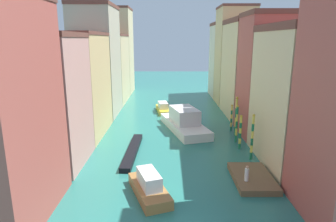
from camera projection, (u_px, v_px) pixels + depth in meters
ground_plane at (172, 128)px, 42.11m from camera, size 154.00×154.00×0.00m
building_left_1 at (49, 101)px, 28.86m from camera, size 6.59×8.27×13.09m
building_left_2 at (78, 85)px, 38.27m from camera, size 6.59×11.34×13.33m
building_left_3 at (97, 61)px, 48.28m from camera, size 6.59×9.88×17.84m
building_left_4 at (110, 68)px, 59.24m from camera, size 6.59×11.56×13.41m
building_left_5 at (118, 51)px, 68.52m from camera, size 6.59×8.89×19.38m
building_right_1 at (299, 96)px, 28.97m from camera, size 6.59×11.22×13.89m
building_right_2 at (268, 75)px, 37.78m from camera, size 6.59×7.38×15.76m
building_right_3 at (248, 69)px, 47.56m from camera, size 6.59×12.03×15.58m
building_right_4 at (234, 56)px, 57.06m from camera, size 6.59×7.80×18.51m
building_right_5 at (226, 60)px, 65.19m from camera, size 6.59×8.31×15.91m
waterfront_dock at (253, 178)px, 26.50m from camera, size 3.41×5.71×0.54m
person_on_dock at (247, 174)px, 25.25m from camera, size 0.36×0.36×1.39m
mooring_pole_0 at (253, 137)px, 30.68m from camera, size 0.29×0.29×4.97m
mooring_pole_1 at (241, 132)px, 33.88m from camera, size 0.33×0.33×4.05m
mooring_pole_2 at (237, 124)px, 35.95m from camera, size 0.28×0.28×4.71m
mooring_pole_3 at (236, 116)px, 38.46m from camera, size 0.33×0.33×5.23m
mooring_pole_4 at (232, 117)px, 40.68m from camera, size 0.28×0.28×3.74m
vaporetto_white at (185, 122)px, 41.27m from camera, size 6.89×12.19×3.13m
gondola_black at (133, 151)px, 32.90m from camera, size 1.37×10.38×0.53m
motorboat_0 at (163, 108)px, 51.52m from camera, size 2.81×6.58×1.74m
motorboat_1 at (149, 187)px, 23.95m from camera, size 4.00×6.11×2.03m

